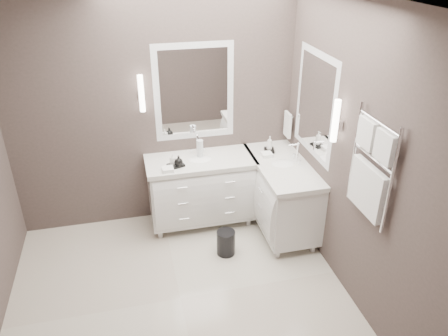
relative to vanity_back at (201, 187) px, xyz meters
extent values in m
cube|color=beige|center=(-0.45, -1.23, -0.49)|extent=(3.20, 3.00, 0.01)
cube|color=#473B38|center=(-0.45, 0.28, 0.86)|extent=(3.20, 0.01, 2.70)
cube|color=#473B38|center=(-0.45, -2.73, 0.86)|extent=(3.20, 0.01, 2.70)
cube|color=#473B38|center=(1.15, -1.23, 0.86)|extent=(0.01, 3.00, 2.70)
cube|color=white|center=(0.00, 0.00, -0.04)|extent=(1.20, 0.55, 0.70)
cube|color=silver|center=(0.00, 0.00, 0.34)|extent=(1.24, 0.59, 0.05)
ellipsoid|color=white|center=(0.00, 0.00, 0.32)|extent=(0.36, 0.28, 0.12)
cylinder|color=white|center=(0.00, 0.16, 0.47)|extent=(0.02, 0.02, 0.22)
cube|color=white|center=(0.88, -0.33, -0.04)|extent=(0.55, 1.20, 0.70)
cube|color=silver|center=(0.88, -0.33, 0.34)|extent=(0.59, 1.24, 0.05)
ellipsoid|color=white|center=(0.88, -0.33, 0.32)|extent=(0.36, 0.28, 0.12)
cylinder|color=white|center=(1.04, -0.33, 0.47)|extent=(0.02, 0.02, 0.22)
cube|color=white|center=(0.00, 0.26, 1.06)|extent=(0.90, 0.02, 1.10)
cube|color=white|center=(0.00, 0.26, 1.06)|extent=(0.77, 0.02, 0.96)
cube|color=white|center=(1.14, -0.43, 1.06)|extent=(0.02, 0.90, 1.10)
cube|color=white|center=(1.14, -0.43, 1.06)|extent=(0.02, 0.90, 0.96)
cube|color=white|center=(-0.58, 0.20, 1.06)|extent=(0.05, 0.05, 0.10)
cylinder|color=white|center=(-0.58, 0.20, 1.11)|extent=(0.06, 0.06, 0.40)
cube|color=white|center=(1.08, -1.01, 1.06)|extent=(0.05, 0.05, 0.10)
cylinder|color=white|center=(1.08, -1.01, 1.11)|extent=(0.06, 0.06, 0.40)
cylinder|color=white|center=(1.10, 0.13, 0.76)|extent=(0.02, 0.22, 0.02)
cube|color=white|center=(1.08, 0.13, 0.62)|extent=(0.03, 0.17, 0.30)
cylinder|color=white|center=(1.10, -1.90, 0.96)|extent=(0.03, 0.03, 0.90)
cylinder|color=white|center=(1.10, -1.35, 0.96)|extent=(0.03, 0.03, 0.90)
cube|color=white|center=(1.10, -1.76, 1.19)|extent=(0.06, 0.22, 0.24)
cube|color=white|center=(1.10, -1.50, 1.19)|extent=(0.06, 0.22, 0.24)
cube|color=white|center=(1.10, -1.63, 0.75)|extent=(0.06, 0.46, 0.42)
cylinder|color=black|center=(0.14, -0.66, -0.34)|extent=(0.26, 0.26, 0.28)
cube|color=black|center=(-0.29, -0.11, 0.38)|extent=(0.20, 0.17, 0.03)
cube|color=black|center=(0.83, 0.01, 0.38)|extent=(0.15, 0.18, 0.02)
cylinder|color=silver|center=(0.01, 0.04, 0.47)|extent=(0.10, 0.10, 0.21)
imported|color=white|center=(-0.32, -0.09, 0.45)|extent=(0.07, 0.07, 0.12)
imported|color=black|center=(-0.26, -0.14, 0.45)|extent=(0.10, 0.10, 0.11)
imported|color=white|center=(0.83, 0.01, 0.47)|extent=(0.08, 0.08, 0.16)
camera|label=1|loc=(-0.77, -4.35, 2.59)|focal=35.00mm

